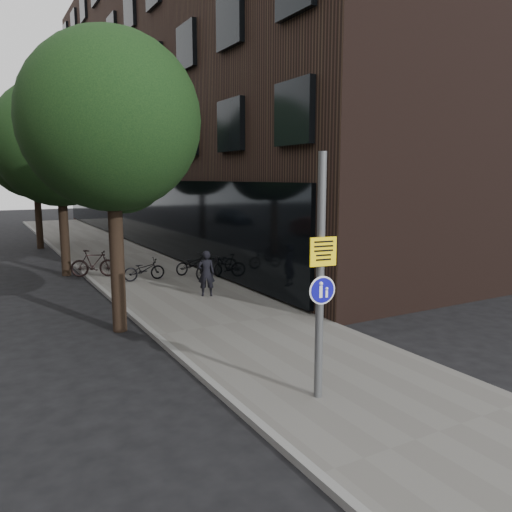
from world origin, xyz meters
TOP-DOWN VIEW (x-y plane):
  - ground at (0.00, 0.00)m, footprint 120.00×120.00m
  - sidewalk at (0.25, 10.00)m, footprint 4.50×60.00m
  - curb_edge at (-2.00, 10.00)m, footprint 0.15×60.00m
  - building_right_dark_brick at (8.50, 22.00)m, footprint 12.00×40.00m
  - street_tree_near at (-2.53, 4.64)m, footprint 4.40×4.40m
  - street_tree_mid at (-2.53, 13.14)m, footprint 5.00×5.00m
  - street_tree_far at (-2.53, 22.14)m, footprint 5.00×5.00m
  - signpost at (-0.63, -1.43)m, footprint 0.49×0.14m
  - pedestrian at (0.73, 6.50)m, footprint 0.64×0.54m
  - parked_bike_facade_near at (1.78, 10.20)m, footprint 1.63×0.81m
  - parked_bike_facade_far at (2.00, 9.00)m, footprint 1.54×0.87m
  - parked_bike_curb_near at (-0.30, 9.95)m, footprint 1.57×0.56m
  - parked_bike_curb_far at (-1.80, 11.53)m, footprint 1.82×1.13m

SIDE VIEW (x-z plane):
  - ground at x=0.00m, z-range 0.00..0.00m
  - sidewalk at x=0.25m, z-range 0.00..0.12m
  - curb_edge at x=-2.00m, z-range 0.00..0.13m
  - parked_bike_facade_near at x=1.78m, z-range 0.12..0.94m
  - parked_bike_curb_near at x=-0.30m, z-range 0.12..0.94m
  - parked_bike_facade_far at x=2.00m, z-range 0.12..1.01m
  - parked_bike_curb_far at x=-1.80m, z-range 0.12..1.18m
  - pedestrian at x=0.73m, z-range 0.12..1.62m
  - signpost at x=-0.63m, z-range 0.14..4.39m
  - street_tree_near at x=-2.53m, z-range 1.36..8.86m
  - street_tree_mid at x=-2.53m, z-range 1.21..9.01m
  - street_tree_far at x=-2.53m, z-range 1.21..9.01m
  - building_right_dark_brick at x=8.50m, z-range 0.00..18.00m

